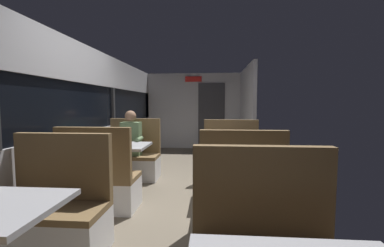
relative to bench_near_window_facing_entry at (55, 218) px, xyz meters
The scene contains 12 objects.
ground_plane 1.69m from the bench_near_window_facing_entry, 57.23° to the left, with size 3.30×9.20×0.02m, color #665B4C.
carriage_window_panel_left 1.69m from the bench_near_window_facing_entry, 111.80° to the left, with size 0.09×8.48×2.30m.
carriage_end_bulkhead 5.72m from the bench_near_window_facing_entry, 80.31° to the left, with size 2.90×0.11×2.30m.
carriage_aisle_panel_right 5.04m from the bench_near_window_facing_entry, 61.89° to the left, with size 0.08×2.40×2.30m, color #B2B2B7.
bench_near_window_facing_entry is the anchor object (origin of this frame).
dining_table_mid_window 1.68m from the bench_near_window_facing_entry, 90.00° to the left, with size 0.90×0.70×0.74m.
bench_mid_window_facing_end 0.95m from the bench_near_window_facing_entry, 90.00° to the left, with size 0.95×0.50×1.10m.
bench_mid_window_facing_entry 2.35m from the bench_near_window_facing_entry, 90.00° to the left, with size 0.95×0.50×1.10m.
dining_table_rear_aisle 2.33m from the bench_near_window_facing_entry, 39.06° to the left, with size 0.90×0.70×0.74m.
bench_rear_aisle_facing_end 1.94m from the bench_near_window_facing_entry, 22.82° to the left, with size 0.95×0.50×1.10m.
bench_rear_aisle_facing_entry 2.80m from the bench_near_window_facing_entry, 50.25° to the left, with size 0.95×0.50×1.10m.
seated_passenger 2.29m from the bench_near_window_facing_entry, 90.00° to the left, with size 0.47×0.55×1.26m.
Camera 1 is at (0.54, -3.54, 1.39)m, focal length 23.57 mm.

